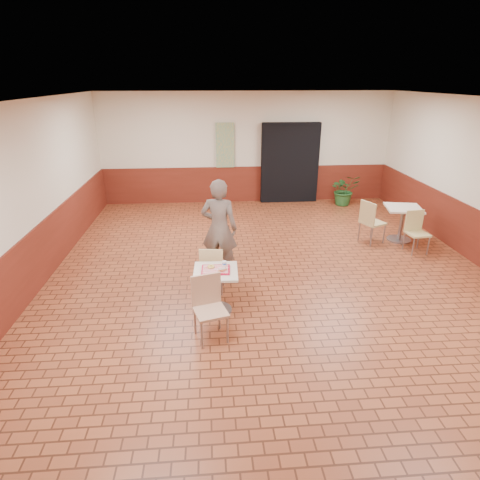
{
  "coord_description": "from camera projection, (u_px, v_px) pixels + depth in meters",
  "views": [
    {
      "loc": [
        -1.08,
        -6.15,
        3.31
      ],
      "look_at": [
        -0.62,
        -0.35,
        0.95
      ],
      "focal_mm": 30.0,
      "sensor_mm": 36.0,
      "label": 1
    }
  ],
  "objects": [
    {
      "name": "long_john_donut",
      "position": [
        223.0,
        270.0,
        5.81
      ],
      "size": [
        0.14,
        0.11,
        0.04
      ],
      "rotation": [
        0.0,
        0.0,
        0.41
      ],
      "color": "#E77543",
      "rests_on": "serving_tray"
    },
    {
      "name": "paper_cup",
      "position": [
        224.0,
        264.0,
        5.96
      ],
      "size": [
        0.06,
        0.06,
        0.08
      ],
      "rotation": [
        0.0,
        0.0,
        -0.26
      ],
      "color": "silver",
      "rests_on": "serving_tray"
    },
    {
      "name": "chair_second_left",
      "position": [
        371.0,
        220.0,
        8.5
      ],
      "size": [
        0.56,
        0.56,
        0.93
      ],
      "rotation": [
        0.0,
        0.0,
        1.98
      ],
      "color": "#CCBA7A",
      "rests_on": "ground"
    },
    {
      "name": "room_shell",
      "position": [
        276.0,
        199.0,
        6.44
      ],
      "size": [
        8.01,
        10.01,
        3.01
      ],
      "color": "brown",
      "rests_on": "ground"
    },
    {
      "name": "chair_main_back",
      "position": [
        212.0,
        267.0,
        6.5
      ],
      "size": [
        0.42,
        0.42,
        0.82
      ],
      "rotation": [
        0.0,
        0.0,
        3.02
      ],
      "color": "#E0C686",
      "rests_on": "ground"
    },
    {
      "name": "serving_tray",
      "position": [
        216.0,
        270.0,
        5.89
      ],
      "size": [
        0.42,
        0.32,
        0.03
      ],
      "rotation": [
        0.0,
        0.0,
        -0.05
      ],
      "color": "#B40D2A",
      "rests_on": "main_table"
    },
    {
      "name": "promo_poster",
      "position": [
        225.0,
        145.0,
        10.93
      ],
      "size": [
        0.5,
        0.03,
        1.2
      ],
      "primitive_type": "cube",
      "color": "gray",
      "rests_on": "wainscot_band"
    },
    {
      "name": "ring_donut",
      "position": [
        211.0,
        267.0,
        5.92
      ],
      "size": [
        0.15,
        0.15,
        0.03
      ],
      "primitive_type": "torus",
      "rotation": [
        0.0,
        0.0,
        -0.42
      ],
      "color": "#DEBA51",
      "rests_on": "serving_tray"
    },
    {
      "name": "chair_main_front",
      "position": [
        209.0,
        304.0,
        5.37
      ],
      "size": [
        0.51,
        0.51,
        0.89
      ],
      "rotation": [
        0.0,
        0.0,
        0.28
      ],
      "color": "tan",
      "rests_on": "ground"
    },
    {
      "name": "chair_second_front",
      "position": [
        416.0,
        229.0,
        8.1
      ],
      "size": [
        0.43,
        0.43,
        0.84
      ],
      "rotation": [
        0.0,
        0.0,
        0.1
      ],
      "color": "#D4C67F",
      "rests_on": "ground"
    },
    {
      "name": "wainscot_band",
      "position": [
        274.0,
        256.0,
        6.82
      ],
      "size": [
        8.0,
        10.0,
        1.0
      ],
      "color": "#5E1D12",
      "rests_on": "ground"
    },
    {
      "name": "main_table",
      "position": [
        216.0,
        284.0,
        5.97
      ],
      "size": [
        0.64,
        0.64,
        0.68
      ],
      "rotation": [
        0.0,
        0.0,
        -0.04
      ],
      "color": "beige",
      "rests_on": "ground"
    },
    {
      "name": "customer",
      "position": [
        219.0,
        228.0,
        6.97
      ],
      "size": [
        0.73,
        0.57,
        1.75
      ],
      "primitive_type": "imported",
      "rotation": [
        0.0,
        0.0,
        2.88
      ],
      "color": "#685A50",
      "rests_on": "ground"
    },
    {
      "name": "potted_plant",
      "position": [
        344.0,
        190.0,
        11.11
      ],
      "size": [
        0.79,
        0.69,
        0.86
      ],
      "primitive_type": "imported",
      "rotation": [
        0.0,
        0.0,
        0.02
      ],
      "color": "#235825",
      "rests_on": "ground"
    },
    {
      "name": "corridor_doorway",
      "position": [
        290.0,
        163.0,
        11.19
      ],
      "size": [
        1.6,
        0.22,
        2.2
      ],
      "primitive_type": "cube",
      "color": "black",
      "rests_on": "ground"
    },
    {
      "name": "second_table",
      "position": [
        402.0,
        218.0,
        8.62
      ],
      "size": [
        0.71,
        0.71,
        0.75
      ],
      "rotation": [
        0.0,
        0.0,
        -0.2
      ],
      "color": "beige",
      "rests_on": "ground"
    }
  ]
}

